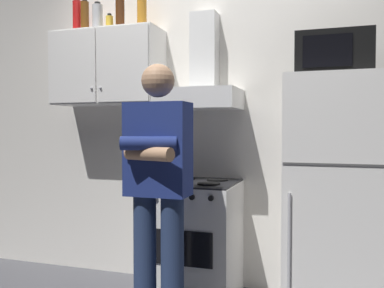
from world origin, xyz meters
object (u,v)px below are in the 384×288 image
at_px(refrigerator, 332,197).
at_px(person_standing, 158,187).
at_px(bottle_soda_red, 77,17).
at_px(bottle_canister_steel, 98,18).
at_px(microwave, 333,55).
at_px(bottle_liquor_amber, 142,13).
at_px(range_hood, 201,83).
at_px(bottle_beer_brown, 85,16).
at_px(upper_cabinet, 107,68).
at_px(stove_oven, 196,239).
at_px(bottle_spice_jar, 109,23).
at_px(bottle_rum_dark, 120,11).

distance_m(refrigerator, person_standing, 1.17).
bearing_deg(bottle_soda_red, bottle_canister_steel, -4.92).
relative_size(refrigerator, bottle_canister_steel, 6.78).
xyz_separation_m(microwave, bottle_liquor_amber, (-1.46, 0.15, 0.44)).
xyz_separation_m(range_hood, bottle_beer_brown, (-0.99, -0.03, 0.58)).
height_order(person_standing, bottle_beer_brown, bottle_beer_brown).
bearing_deg(upper_cabinet, stove_oven, -8.90).
height_order(refrigerator, bottle_spice_jar, bottle_spice_jar).
distance_m(range_hood, bottle_soda_red, 1.23).
height_order(bottle_liquor_amber, bottle_canister_steel, bottle_liquor_amber).
bearing_deg(stove_oven, bottle_canister_steel, 172.54).
relative_size(bottle_liquor_amber, bottle_canister_steel, 1.18).
xyz_separation_m(bottle_liquor_amber, bottle_soda_red, (-0.58, -0.03, 0.00)).
bearing_deg(bottle_liquor_amber, range_hood, -4.24).
distance_m(refrigerator, bottle_soda_red, 2.47).
bearing_deg(bottle_liquor_amber, bottle_canister_steel, -172.57).
relative_size(refrigerator, bottle_liquor_amber, 5.72).
bearing_deg(stove_oven, bottle_beer_brown, 174.68).
bearing_deg(upper_cabinet, bottle_canister_steel, -173.10).
distance_m(upper_cabinet, range_hood, 0.81).
height_order(upper_cabinet, bottle_canister_steel, bottle_canister_steel).
distance_m(range_hood, bottle_rum_dark, 0.90).
bearing_deg(upper_cabinet, refrigerator, -4.07).
relative_size(refrigerator, bottle_beer_brown, 6.09).
bearing_deg(bottle_rum_dark, microwave, -3.16).
bearing_deg(refrigerator, range_hood, 172.45).
xyz_separation_m(range_hood, microwave, (0.95, -0.11, 0.14)).
distance_m(range_hood, bottle_spice_jar, 0.92).
bearing_deg(bottle_rum_dark, bottle_soda_red, 176.62).
bearing_deg(bottle_beer_brown, range_hood, 2.01).
distance_m(stove_oven, microwave, 1.62).
distance_m(upper_cabinet, refrigerator, 2.00).
bearing_deg(upper_cabinet, microwave, -3.48).
xyz_separation_m(stove_oven, bottle_spice_jar, (-0.77, 0.10, 1.68)).
xyz_separation_m(refrigerator, bottle_rum_dark, (-1.62, 0.11, 1.40)).
bearing_deg(bottle_liquor_amber, bottle_spice_jar, -167.03).
bearing_deg(upper_cabinet, bottle_rum_dark, -7.51).
height_order(upper_cabinet, bottle_soda_red, bottle_soda_red).
xyz_separation_m(bottle_rum_dark, bottle_spice_jar, (-0.09, -0.00, -0.09)).
relative_size(person_standing, bottle_canister_steel, 6.95).
relative_size(bottle_rum_dark, bottle_canister_steel, 1.32).
xyz_separation_m(stove_oven, bottle_soda_red, (-1.08, 0.13, 1.75)).
bearing_deg(person_standing, microwave, 32.00).
xyz_separation_m(refrigerator, bottle_beer_brown, (-1.94, 0.09, 1.37)).
relative_size(upper_cabinet, stove_oven, 1.03).
height_order(range_hood, bottle_canister_steel, bottle_canister_steel).
xyz_separation_m(microwave, person_standing, (-1.00, -0.62, -0.84)).
bearing_deg(bottle_liquor_amber, person_standing, -59.28).
bearing_deg(bottle_rum_dark, stove_oven, -9.16).
height_order(microwave, bottle_canister_steel, bottle_canister_steel).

